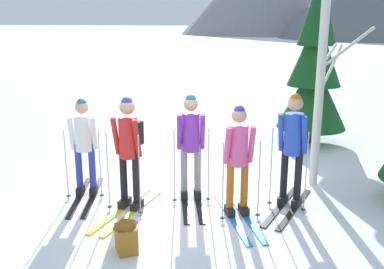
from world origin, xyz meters
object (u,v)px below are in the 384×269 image
skier_in_purple (191,143)px  skier_in_pink (238,157)px  skier_in_red (129,147)px  skier_in_white (84,142)px  birch_tree_tall (321,89)px  pine_tree_mid (314,68)px  skier_in_blue (293,143)px  backpack_on_snow_front (126,238)px

skier_in_purple → skier_in_pink: skier_in_purple is taller
skier_in_red → skier_in_pink: size_ratio=1.07×
skier_in_white → birch_tree_tall: size_ratio=0.52×
skier_in_red → pine_tree_mid: (2.65, 4.65, 0.77)m
pine_tree_mid → birch_tree_tall: pine_tree_mid is taller
skier_in_blue → skier_in_pink: bearing=-142.2°
skier_in_pink → skier_in_blue: bearing=37.8°
skier_in_red → pine_tree_mid: 5.41m
skier_in_white → skier_in_red: 0.99m
skier_in_pink → skier_in_blue: (0.75, 0.58, 0.11)m
skier_in_white → skier_in_pink: bearing=-3.3°
skier_in_red → skier_in_pink: (1.63, 0.18, -0.08)m
skier_in_purple → pine_tree_mid: size_ratio=0.46×
skier_in_pink → pine_tree_mid: 4.67m
skier_in_white → pine_tree_mid: 5.68m
skier_in_pink → birch_tree_tall: bearing=56.6°
skier_in_red → skier_in_blue: size_ratio=1.01×
skier_in_white → backpack_on_snow_front: bearing=-48.3°
skier_in_white → backpack_on_snow_front: size_ratio=4.30×
skier_in_red → birch_tree_tall: size_ratio=0.55×
skier_in_white → skier_in_pink: 2.57m
skier_in_pink → backpack_on_snow_front: 1.98m
skier_in_blue → backpack_on_snow_front: bearing=-134.0°
skier_in_red → backpack_on_snow_front: size_ratio=4.55×
pine_tree_mid → backpack_on_snow_front: 6.48m
skier_in_blue → backpack_on_snow_front: 2.90m
skier_in_pink → birch_tree_tall: size_ratio=0.52×
skier_in_white → skier_in_purple: size_ratio=0.97×
skier_in_red → skier_in_pink: 1.65m
skier_in_white → birch_tree_tall: bearing=23.0°
skier_in_purple → skier_in_blue: bearing=5.5°
skier_in_red → pine_tree_mid: size_ratio=0.47×
skier_in_red → skier_in_blue: (2.38, 0.76, 0.03)m
pine_tree_mid → birch_tree_tall: size_ratio=1.17×
skier_in_purple → backpack_on_snow_front: skier_in_purple is taller
skier_in_blue → skier_in_purple: bearing=-174.5°
skier_in_white → skier_in_purple: skier_in_purple is taller
skier_in_red → skier_in_purple: skier_in_red is taller
skier_in_purple → skier_in_pink: size_ratio=1.04×
birch_tree_tall → backpack_on_snow_front: birch_tree_tall is taller
skier_in_blue → skier_in_white: bearing=-172.5°
skier_in_blue → backpack_on_snow_front: size_ratio=4.50×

